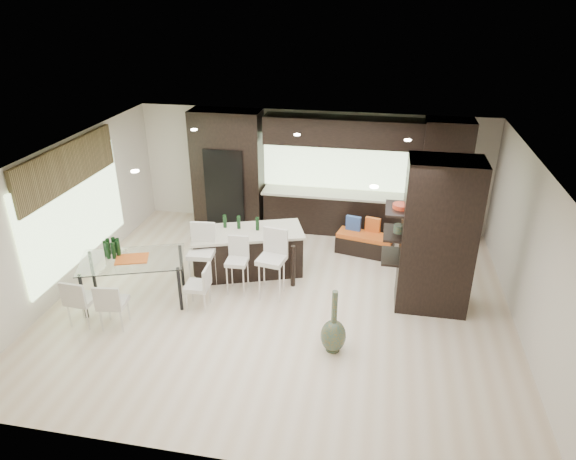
% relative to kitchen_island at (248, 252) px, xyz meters
% --- Properties ---
extents(ground, '(8.00, 8.00, 0.00)m').
position_rel_kitchen_island_xyz_m(ground, '(0.87, -0.94, -0.44)').
color(ground, beige).
rests_on(ground, ground).
extents(back_wall, '(8.00, 0.02, 2.70)m').
position_rel_kitchen_island_xyz_m(back_wall, '(0.87, 2.56, 0.91)').
color(back_wall, silver).
rests_on(back_wall, ground).
extents(left_wall, '(0.02, 7.00, 2.70)m').
position_rel_kitchen_island_xyz_m(left_wall, '(-3.13, -0.94, 0.91)').
color(left_wall, silver).
rests_on(left_wall, ground).
extents(right_wall, '(0.02, 7.00, 2.70)m').
position_rel_kitchen_island_xyz_m(right_wall, '(4.87, -0.94, 0.91)').
color(right_wall, silver).
rests_on(right_wall, ground).
extents(ceiling, '(8.00, 7.00, 0.02)m').
position_rel_kitchen_island_xyz_m(ceiling, '(0.87, -0.94, 2.26)').
color(ceiling, white).
rests_on(ceiling, ground).
extents(window_left, '(0.04, 3.20, 1.90)m').
position_rel_kitchen_island_xyz_m(window_left, '(-3.09, -0.74, 0.91)').
color(window_left, '#B2D199').
rests_on(window_left, left_wall).
extents(window_back, '(3.40, 0.04, 1.20)m').
position_rel_kitchen_island_xyz_m(window_back, '(1.47, 2.52, 1.11)').
color(window_back, '#B2D199').
rests_on(window_back, back_wall).
extents(stone_accent, '(0.08, 3.00, 0.80)m').
position_rel_kitchen_island_xyz_m(stone_accent, '(-3.06, -0.74, 1.81)').
color(stone_accent, brown).
rests_on(stone_accent, left_wall).
extents(ceiling_spots, '(4.00, 3.00, 0.02)m').
position_rel_kitchen_island_xyz_m(ceiling_spots, '(0.87, -0.69, 2.24)').
color(ceiling_spots, white).
rests_on(ceiling_spots, ceiling).
extents(back_cabinetry, '(6.80, 0.68, 2.70)m').
position_rel_kitchen_island_xyz_m(back_cabinetry, '(1.37, 2.23, 0.91)').
color(back_cabinetry, black).
rests_on(back_cabinetry, ground).
extents(refrigerator, '(0.90, 0.68, 1.90)m').
position_rel_kitchen_island_xyz_m(refrigerator, '(-1.03, 2.18, 0.51)').
color(refrigerator, black).
rests_on(refrigerator, ground).
extents(partition_column, '(1.20, 0.80, 2.70)m').
position_rel_kitchen_island_xyz_m(partition_column, '(3.47, -0.54, 0.91)').
color(partition_column, black).
rests_on(partition_column, ground).
extents(kitchen_island, '(2.31, 1.59, 0.89)m').
position_rel_kitchen_island_xyz_m(kitchen_island, '(0.00, 0.00, 0.00)').
color(kitchen_island, black).
rests_on(kitchen_island, ground).
extents(stool_left, '(0.49, 0.49, 1.04)m').
position_rel_kitchen_island_xyz_m(stool_left, '(-0.65, -0.79, 0.07)').
color(stool_left, beige).
rests_on(stool_left, ground).
extents(stool_mid, '(0.39, 0.39, 0.86)m').
position_rel_kitchen_island_xyz_m(stool_mid, '(0.00, -0.75, -0.01)').
color(stool_mid, beige).
rests_on(stool_mid, ground).
extents(stool_right, '(0.53, 0.53, 1.04)m').
position_rel_kitchen_island_xyz_m(stool_right, '(0.65, -0.79, 0.08)').
color(stool_right, beige).
rests_on(stool_right, ground).
extents(bench, '(1.25, 0.70, 0.45)m').
position_rel_kitchen_island_xyz_m(bench, '(2.23, 1.21, -0.22)').
color(bench, black).
rests_on(bench, ground).
extents(floor_vase, '(0.40, 0.40, 1.07)m').
position_rel_kitchen_island_xyz_m(floor_vase, '(1.92, -2.13, 0.09)').
color(floor_vase, '#404C36').
rests_on(floor_vase, ground).
extents(dining_table, '(1.99, 1.52, 0.85)m').
position_rel_kitchen_island_xyz_m(dining_table, '(-1.71, -1.39, -0.02)').
color(dining_table, white).
rests_on(dining_table, ground).
extents(chair_near, '(0.48, 0.48, 0.79)m').
position_rel_kitchen_island_xyz_m(chair_near, '(-1.71, -2.18, -0.05)').
color(chair_near, beige).
rests_on(chair_near, ground).
extents(chair_far, '(0.46, 0.46, 0.81)m').
position_rel_kitchen_island_xyz_m(chair_far, '(-2.26, -2.18, -0.04)').
color(chair_far, beige).
rests_on(chair_far, ground).
extents(chair_end, '(0.43, 0.43, 0.76)m').
position_rel_kitchen_island_xyz_m(chair_end, '(-0.54, -1.39, -0.06)').
color(chair_end, beige).
rests_on(chair_end, ground).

